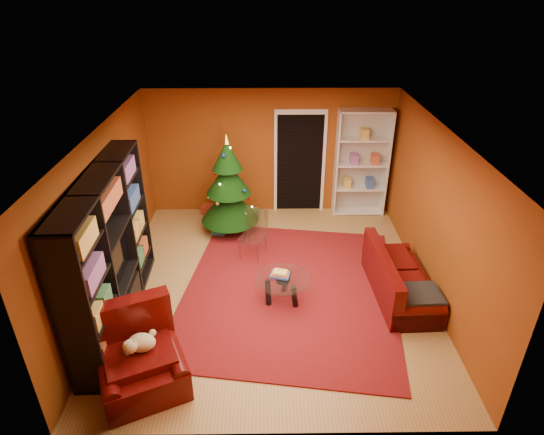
{
  "coord_description": "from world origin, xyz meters",
  "views": [
    {
      "loc": [
        -0.08,
        -6.07,
        4.54
      ],
      "look_at": [
        0.0,
        0.4,
        1.05
      ],
      "focal_mm": 30.0,
      "sensor_mm": 36.0,
      "label": 1
    }
  ],
  "objects_px": {
    "acrylic_chair": "(253,238)",
    "rug": "(290,289)",
    "media_unit": "(109,252)",
    "armchair": "(141,359)",
    "gift_box_red": "(208,209)",
    "sofa": "(402,275)",
    "coffee_table": "(283,289)",
    "christmas_tree": "(228,186)",
    "dog": "(142,343)",
    "white_bookshelf": "(361,164)",
    "gift_box_green": "(251,215)",
    "gift_box_teal": "(219,228)"
  },
  "relations": [
    {
      "from": "christmas_tree",
      "to": "coffee_table",
      "type": "bearing_deg",
      "value": -66.66
    },
    {
      "from": "media_unit",
      "to": "acrylic_chair",
      "type": "height_order",
      "value": "media_unit"
    },
    {
      "from": "armchair",
      "to": "christmas_tree",
      "type": "bearing_deg",
      "value": 54.26
    },
    {
      "from": "media_unit",
      "to": "gift_box_teal",
      "type": "xyz_separation_m",
      "value": [
        1.25,
        2.43,
        -0.99
      ]
    },
    {
      "from": "white_bookshelf",
      "to": "rug",
      "type": "bearing_deg",
      "value": -119.4
    },
    {
      "from": "christmas_tree",
      "to": "coffee_table",
      "type": "xyz_separation_m",
      "value": [
        0.97,
        -2.25,
        -0.75
      ]
    },
    {
      "from": "white_bookshelf",
      "to": "acrylic_chair",
      "type": "relative_size",
      "value": 2.78
    },
    {
      "from": "gift_box_teal",
      "to": "armchair",
      "type": "distance_m",
      "value": 3.79
    },
    {
      "from": "armchair",
      "to": "coffee_table",
      "type": "distance_m",
      "value": 2.41
    },
    {
      "from": "rug",
      "to": "gift_box_green",
      "type": "xyz_separation_m",
      "value": [
        -0.7,
        2.34,
        0.12
      ]
    },
    {
      "from": "gift_box_teal",
      "to": "media_unit",
      "type": "bearing_deg",
      "value": -117.25
    },
    {
      "from": "media_unit",
      "to": "gift_box_red",
      "type": "xyz_separation_m",
      "value": [
        0.93,
        3.27,
        -1.02
      ]
    },
    {
      "from": "gift_box_red",
      "to": "coffee_table",
      "type": "distance_m",
      "value": 3.33
    },
    {
      "from": "christmas_tree",
      "to": "dog",
      "type": "relative_size",
      "value": 5.02
    },
    {
      "from": "gift_box_red",
      "to": "armchair",
      "type": "bearing_deg",
      "value": -93.39
    },
    {
      "from": "media_unit",
      "to": "armchair",
      "type": "distance_m",
      "value": 1.62
    },
    {
      "from": "media_unit",
      "to": "gift_box_green",
      "type": "xyz_separation_m",
      "value": [
        1.85,
        2.93,
        -0.99
      ]
    },
    {
      "from": "rug",
      "to": "armchair",
      "type": "bearing_deg",
      "value": -135.06
    },
    {
      "from": "media_unit",
      "to": "coffee_table",
      "type": "xyz_separation_m",
      "value": [
        2.43,
        0.31,
        -0.9
      ]
    },
    {
      "from": "white_bookshelf",
      "to": "acrylic_chair",
      "type": "bearing_deg",
      "value": -140.83
    },
    {
      "from": "gift_box_red",
      "to": "sofa",
      "type": "xyz_separation_m",
      "value": [
        3.37,
        -2.82,
        0.28
      ]
    },
    {
      "from": "media_unit",
      "to": "white_bookshelf",
      "type": "xyz_separation_m",
      "value": [
        4.13,
        3.3,
        -0.02
      ]
    },
    {
      "from": "coffee_table",
      "to": "acrylic_chair",
      "type": "bearing_deg",
      "value": 111.61
    },
    {
      "from": "gift_box_red",
      "to": "armchair",
      "type": "distance_m",
      "value": 4.6
    },
    {
      "from": "christmas_tree",
      "to": "white_bookshelf",
      "type": "xyz_separation_m",
      "value": [
        2.66,
        0.74,
        0.14
      ]
    },
    {
      "from": "sofa",
      "to": "dog",
      "type": "bearing_deg",
      "value": 112.53
    },
    {
      "from": "christmas_tree",
      "to": "gift_box_red",
      "type": "height_order",
      "value": "christmas_tree"
    },
    {
      "from": "gift_box_red",
      "to": "sofa",
      "type": "relative_size",
      "value": 0.12
    },
    {
      "from": "christmas_tree",
      "to": "gift_box_green",
      "type": "xyz_separation_m",
      "value": [
        0.39,
        0.37,
        -0.84
      ]
    },
    {
      "from": "gift_box_teal",
      "to": "dog",
      "type": "xyz_separation_m",
      "value": [
        -0.57,
        -3.67,
        0.5
      ]
    },
    {
      "from": "gift_box_red",
      "to": "acrylic_chair",
      "type": "distance_m",
      "value": 2.01
    },
    {
      "from": "dog",
      "to": "sofa",
      "type": "distance_m",
      "value": 4.0
    },
    {
      "from": "media_unit",
      "to": "coffee_table",
      "type": "distance_m",
      "value": 2.61
    },
    {
      "from": "gift_box_teal",
      "to": "white_bookshelf",
      "type": "height_order",
      "value": "white_bookshelf"
    },
    {
      "from": "gift_box_green",
      "to": "armchair",
      "type": "height_order",
      "value": "armchair"
    },
    {
      "from": "rug",
      "to": "christmas_tree",
      "type": "bearing_deg",
      "value": 118.95
    },
    {
      "from": "armchair",
      "to": "white_bookshelf",
      "type": "bearing_deg",
      "value": 29.06
    },
    {
      "from": "gift_box_red",
      "to": "gift_box_green",
      "type": "bearing_deg",
      "value": -20.5
    },
    {
      "from": "coffee_table",
      "to": "sofa",
      "type": "bearing_deg",
      "value": 4.42
    },
    {
      "from": "christmas_tree",
      "to": "white_bookshelf",
      "type": "height_order",
      "value": "white_bookshelf"
    },
    {
      "from": "media_unit",
      "to": "rug",
      "type": "bearing_deg",
      "value": 11.08
    },
    {
      "from": "christmas_tree",
      "to": "gift_box_green",
      "type": "bearing_deg",
      "value": 43.15
    },
    {
      "from": "christmas_tree",
      "to": "dog",
      "type": "xyz_separation_m",
      "value": [
        -0.78,
        -3.8,
        -0.34
      ]
    },
    {
      "from": "rug",
      "to": "gift_box_green",
      "type": "relative_size",
      "value": 14.42
    },
    {
      "from": "dog",
      "to": "coffee_table",
      "type": "height_order",
      "value": "dog"
    },
    {
      "from": "armchair",
      "to": "gift_box_teal",
      "type": "bearing_deg",
      "value": 57.0
    },
    {
      "from": "media_unit",
      "to": "white_bookshelf",
      "type": "bearing_deg",
      "value": 36.8
    },
    {
      "from": "rug",
      "to": "acrylic_chair",
      "type": "xyz_separation_m",
      "value": [
        -0.62,
        0.97,
        0.4
      ]
    },
    {
      "from": "christmas_tree",
      "to": "coffee_table",
      "type": "height_order",
      "value": "christmas_tree"
    },
    {
      "from": "acrylic_chair",
      "to": "rug",
      "type": "bearing_deg",
      "value": -33.87
    }
  ]
}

